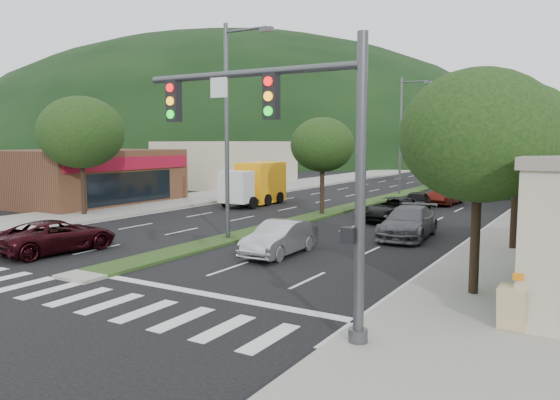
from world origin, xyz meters
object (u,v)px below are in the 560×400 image
Objects in this scene: tree_r_b at (518,132)px; car_queue_c at (447,195)px; tree_med_far at (435,138)px; box_truck at (256,185)px; tree_med_near at (322,145)px; car_queue_b at (408,222)px; traffic_signal at (297,142)px; sedan_silver at (280,238)px; tree_l_a at (81,132)px; streetlight_near at (230,121)px; a_frame_sign at (513,304)px; streetlight_mid at (403,130)px; tree_r_c at (538,139)px; car_queue_d at (393,209)px; tree_r_d at (554,133)px; suv_maroon at (57,236)px; tree_r_a at (479,136)px; motorhome at (508,174)px; car_queue_a at (416,201)px.

tree_r_b is 17.79m from car_queue_c.
tree_med_far is 24.55m from box_truck.
tree_med_near reaches higher than car_queue_b.
traffic_signal is 1.65× the size of sedan_silver.
tree_l_a is 12.69m from box_truck.
sedan_silver is (3.68, -1.71, -4.88)m from streetlight_near.
a_frame_sign is (25.97, -8.86, -4.39)m from tree_l_a.
box_truck reaches higher than car_queue_b.
streetlight_mid reaches higher than tree_med_far.
tree_r_c reaches higher than box_truck.
tree_r_c is 8.64m from car_queue_d.
streetlight_near is at bearing -90.00° from streetlight_mid.
tree_med_near is at bearing 114.80° from traffic_signal.
tree_r_d is 32.80m from suv_maroon.
tree_r_a is 0.93× the size of tree_r_d.
tree_l_a is 5.01× the size of a_frame_sign.
motorhome is (-4.00, 25.98, -3.22)m from tree_r_b.
streetlight_mid reaches higher than car_queue_a.
streetlight_mid reaches higher than tree_med_near.
sedan_silver is (16.39, -3.71, -4.48)m from tree_l_a.
traffic_signal is at bearing -47.23° from streetlight_near.
streetlight_mid is at bearing 89.22° from tree_med_near.
motorhome is (12.48, 35.98, 1.12)m from suv_maroon.
tree_r_b is 8.01m from tree_r_c.
car_queue_b is at bearing -124.25° from tree_r_c.
motorhome is at bearing 75.43° from streetlight_near.
tree_r_d is at bearing 61.80° from streetlight_near.
car_queue_a is at bearing 98.42° from car_queue_d.
a_frame_sign is (9.58, -5.15, 0.09)m from sedan_silver.
tree_r_d is at bearing 36.58° from car_queue_a.
tree_r_c is 11.11m from car_queue_c.
tree_l_a is 1.39× the size of car_queue_b.
tree_med_near is at bearing 130.60° from tree_r_a.
tree_med_near is (-12.00, 14.00, -0.39)m from tree_r_a.
tree_r_c is 17.57m from streetlight_mid.
box_truck is (-6.91, -12.34, -4.12)m from streetlight_mid.
box_truck is (-6.91, 12.66, -4.12)m from streetlight_near.
box_truck is at bearing 177.99° from tree_r_c.
car_queue_a is (17.04, 12.90, -4.52)m from tree_l_a.
tree_med_near is 1.42× the size of sedan_silver.
car_queue_c is at bearing 75.66° from streetlight_near.
suv_maroon is (-4.49, -42.00, -4.32)m from tree_med_far.
motorhome is (3.33, 20.08, 1.12)m from car_queue_d.
tree_r_c is 19.33m from a_frame_sign.
tree_r_b is 13.92m from car_queue_a.
box_truck is (-2.22, 18.66, 0.77)m from suv_maroon.
tree_r_a is at bearing -90.00° from tree_r_b.
box_truck is (-18.71, 8.66, -3.58)m from tree_r_b.
tree_l_a reaches higher than tree_r_b.
car_queue_c is at bearing 130.31° from tree_r_c.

